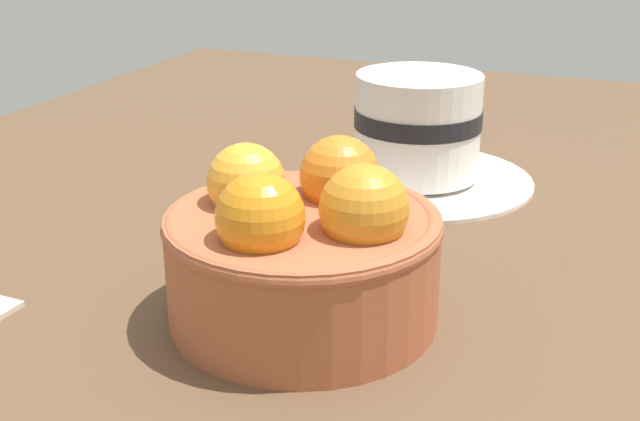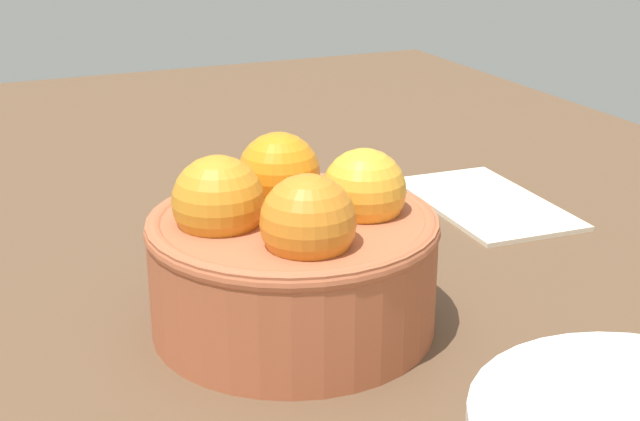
# 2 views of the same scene
# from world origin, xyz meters

# --- Properties ---
(ground_plane) EXTENTS (1.25, 0.83, 0.03)m
(ground_plane) POSITION_xyz_m (0.00, 0.00, -0.02)
(ground_plane) COLOR brown
(terracotta_bowl) EXTENTS (0.14, 0.14, 0.09)m
(terracotta_bowl) POSITION_xyz_m (-0.00, -0.00, 0.04)
(terracotta_bowl) COLOR #AD5938
(terracotta_bowl) RESTS_ON ground_plane
(coffee_cup) EXTENTS (0.17, 0.17, 0.08)m
(coffee_cup) POSITION_xyz_m (0.22, 0.01, 0.04)
(coffee_cup) COLOR white
(coffee_cup) RESTS_ON ground_plane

